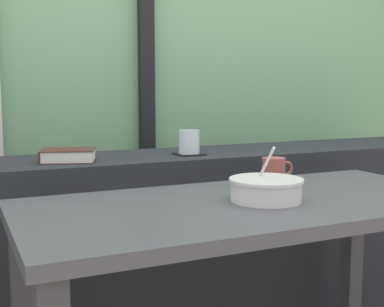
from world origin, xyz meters
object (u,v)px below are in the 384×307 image
soup_bowl (266,189)px  coaster_square (189,154)px  juice_glass (189,142)px  breakfast_table (252,241)px  closed_book (68,155)px  ceramic_mug (274,171)px

soup_bowl → coaster_square: bearing=87.9°
coaster_square → soup_bowl: (-0.02, -0.56, -0.03)m
coaster_square → soup_bowl: soup_bowl is taller
juice_glass → soup_bowl: 0.56m
breakfast_table → coaster_square: (0.05, 0.53, 0.18)m
juice_glass → breakfast_table: bearing=-95.3°
closed_book → juice_glass: bearing=-1.0°
juice_glass → ceramic_mug: size_ratio=0.78×
breakfast_table → coaster_square: bearing=84.7°
juice_glass → soup_bowl: (-0.02, -0.56, -0.08)m
coaster_square → closed_book: bearing=179.0°
juice_glass → closed_book: size_ratio=0.42×
closed_book → ceramic_mug: size_ratio=1.86×
coaster_square → juice_glass: size_ratio=1.13×
breakfast_table → closed_book: 0.70m
juice_glass → soup_bowl: juice_glass is taller
breakfast_table → coaster_square: size_ratio=12.90×
juice_glass → ceramic_mug: juice_glass is taller
soup_bowl → ceramic_mug: 0.27m
closed_book → ceramic_mug: 0.70m
coaster_square → juice_glass: juice_glass is taller
soup_bowl → ceramic_mug: bearing=51.5°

